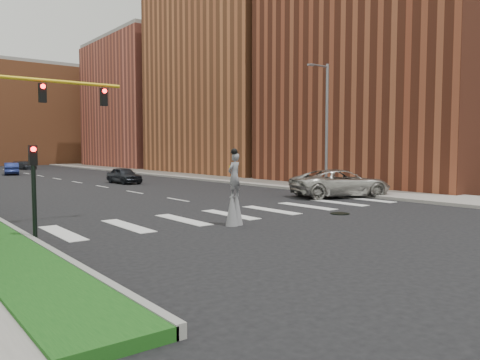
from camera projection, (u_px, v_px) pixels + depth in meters
ground_plane at (264, 215)px, 21.93m from camera, size 160.00×160.00×0.00m
sidewalk_right at (199, 177)px, 49.27m from camera, size 5.00×90.00×0.18m
manhole at (340, 214)px, 22.19m from camera, size 0.90×0.90×0.04m
building_near at (395, 58)px, 40.94m from camera, size 16.00×20.00×22.00m
building_mid at (241, 76)px, 58.19m from camera, size 16.00×22.00×24.00m
building_far at (151, 106)px, 77.23m from camera, size 16.00×22.00×20.00m
building_backdrop at (13, 116)px, 86.39m from camera, size 26.00×14.00×18.00m
streetlight at (326, 123)px, 32.99m from camera, size 2.05×0.20×9.00m
traffic_signal at (22, 122)px, 18.01m from camera, size 5.30×0.23×6.20m
secondary_signal at (34, 185)px, 15.09m from camera, size 0.25×0.21×3.23m
stilt_performer at (234, 194)px, 18.88m from camera, size 0.83×0.61×3.12m
suv_crossing at (341, 183)px, 29.75m from camera, size 6.99×5.04×1.77m
car_near at (124, 175)px, 40.96m from camera, size 1.91×4.27×1.43m
car_mid at (11, 169)px, 54.02m from camera, size 2.21×4.44×1.40m
car_far at (25, 165)px, 66.61m from camera, size 2.64×4.33×1.17m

